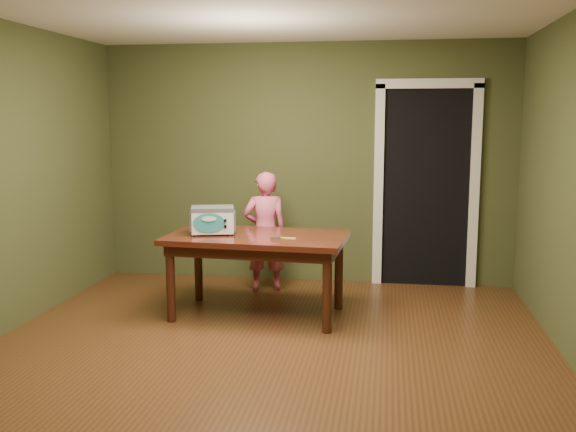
{
  "coord_description": "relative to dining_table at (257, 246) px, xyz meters",
  "views": [
    {
      "loc": [
        0.9,
        -4.46,
        1.8
      ],
      "look_at": [
        0.04,
        1.0,
        0.95
      ],
      "focal_mm": 40.0,
      "sensor_mm": 36.0,
      "label": 1
    }
  ],
  "objects": [
    {
      "name": "floor",
      "position": [
        0.26,
        -1.13,
        -0.65
      ],
      "size": [
        5.0,
        5.0,
        0.0
      ],
      "primitive_type": "plane",
      "color": "#553318",
      "rests_on": "ground"
    },
    {
      "name": "room_shell",
      "position": [
        0.26,
        -1.13,
        1.06
      ],
      "size": [
        4.52,
        5.02,
        2.61
      ],
      "color": "#414826",
      "rests_on": "ground"
    },
    {
      "name": "doorway",
      "position": [
        1.56,
        1.65,
        0.41
      ],
      "size": [
        1.1,
        0.66,
        2.25
      ],
      "color": "black",
      "rests_on": "ground"
    },
    {
      "name": "dining_table",
      "position": [
        0.0,
        0.0,
        0.0
      ],
      "size": [
        1.65,
        1.0,
        0.75
      ],
      "rotation": [
        0.0,
        0.0,
        -0.06
      ],
      "color": "#3B100D",
      "rests_on": "floor"
    },
    {
      "name": "toy_oven",
      "position": [
        -0.41,
        -0.01,
        0.24
      ],
      "size": [
        0.46,
        0.36,
        0.25
      ],
      "rotation": [
        0.0,
        0.0,
        0.27
      ],
      "color": "#4C4F54",
      "rests_on": "dining_table"
    },
    {
      "name": "baking_pan",
      "position": [
        0.2,
        -0.16,
        0.11
      ],
      "size": [
        0.1,
        0.1,
        0.02
      ],
      "color": "silver",
      "rests_on": "dining_table"
    },
    {
      "name": "spatula",
      "position": [
        0.28,
        -0.13,
        0.1
      ],
      "size": [
        0.18,
        0.05,
        0.01
      ],
      "primitive_type": "cube",
      "rotation": [
        0.0,
        0.0,
        -0.12
      ],
      "color": "#DEDA60",
      "rests_on": "dining_table"
    },
    {
      "name": "child",
      "position": [
        -0.09,
        0.86,
        -0.02
      ],
      "size": [
        0.52,
        0.42,
        1.25
      ],
      "primitive_type": "imported",
      "rotation": [
        0.0,
        0.0,
        3.43
      ],
      "color": "#EB6085",
      "rests_on": "floor"
    }
  ]
}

